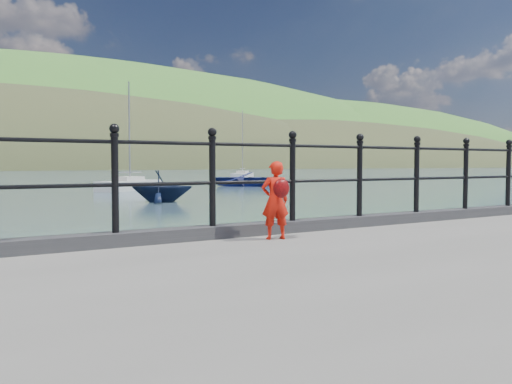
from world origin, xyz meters
TOP-DOWN VIEW (x-y plane):
  - ground at (0.00, 0.00)m, footprint 600.00×600.00m
  - kerb at (0.00, -0.15)m, footprint 60.00×0.30m
  - railing at (0.00, -0.15)m, footprint 18.11×0.11m
  - far_shore at (38.34, 239.41)m, footprint 830.00×200.00m
  - child at (-0.01, -0.64)m, footprint 0.39×0.34m
  - launch_blue at (20.33, 33.15)m, footprint 7.11×6.90m
  - launch_navy at (6.60, 19.10)m, footprint 3.98×3.91m
  - sailboat_far at (32.28, 54.51)m, footprint 5.54×5.74m
  - sailboat_near at (9.21, 31.33)m, footprint 5.64×4.34m

SIDE VIEW (x-z plane):
  - far_shore at x=38.34m, z-range -100.57..55.43m
  - ground at x=0.00m, z-range 0.00..0.00m
  - sailboat_near at x=9.21m, z-range -3.60..4.28m
  - sailboat_far at x=32.28m, z-range -4.14..4.83m
  - launch_blue at x=20.33m, z-range 0.00..1.20m
  - launch_navy at x=6.60m, z-range 0.00..1.59m
  - kerb at x=0.00m, z-range 1.00..1.15m
  - child at x=-0.01m, z-range 1.01..1.95m
  - railing at x=0.00m, z-range 1.23..2.42m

